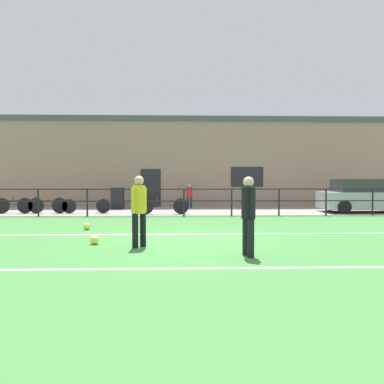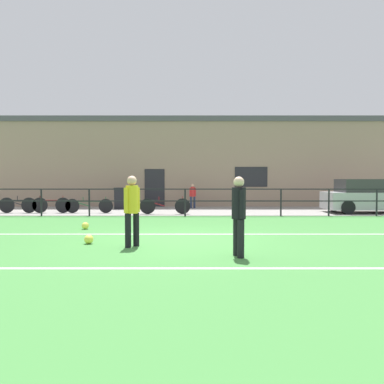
{
  "view_description": "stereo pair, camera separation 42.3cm",
  "coord_description": "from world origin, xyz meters",
  "px_view_note": "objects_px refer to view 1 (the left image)",
  "views": [
    {
      "loc": [
        -0.13,
        -9.13,
        1.55
      ],
      "look_at": [
        0.27,
        3.83,
        1.09
      ],
      "focal_mm": 34.06,
      "sensor_mm": 36.0,
      "label": 1
    },
    {
      "loc": [
        0.29,
        -9.14,
        1.55
      ],
      "look_at": [
        0.27,
        3.83,
        1.09
      ],
      "focal_mm": 34.06,
      "sensor_mm": 36.0,
      "label": 2
    }
  ],
  "objects_px": {
    "bicycle_parked_3": "(19,205)",
    "parked_car_red": "(365,196)",
    "bicycle_parked_0": "(86,206)",
    "trash_bin_0": "(118,198)",
    "bicycle_parked_1": "(163,206)",
    "soccer_ball_spare": "(87,226)",
    "spectator_child": "(189,194)",
    "player_striker": "(139,207)",
    "soccer_ball_match": "(94,240)",
    "player_goalkeeper": "(248,211)",
    "bicycle_parked_2": "(42,205)"
  },
  "relations": [
    {
      "from": "bicycle_parked_1",
      "to": "parked_car_red",
      "type": "bearing_deg",
      "value": 3.9
    },
    {
      "from": "player_goalkeeper",
      "to": "parked_car_red",
      "type": "relative_size",
      "value": 0.39
    },
    {
      "from": "soccer_ball_match",
      "to": "trash_bin_0",
      "type": "xyz_separation_m",
      "value": [
        -1.17,
        9.98,
        0.46
      ]
    },
    {
      "from": "parked_car_red",
      "to": "player_goalkeeper",
      "type": "bearing_deg",
      "value": -127.66
    },
    {
      "from": "soccer_ball_match",
      "to": "trash_bin_0",
      "type": "distance_m",
      "value": 10.05
    },
    {
      "from": "bicycle_parked_1",
      "to": "bicycle_parked_2",
      "type": "distance_m",
      "value": 5.42
    },
    {
      "from": "bicycle_parked_1",
      "to": "trash_bin_0",
      "type": "bearing_deg",
      "value": 131.68
    },
    {
      "from": "soccer_ball_spare",
      "to": "bicycle_parked_3",
      "type": "xyz_separation_m",
      "value": [
        -4.31,
        5.17,
        0.27
      ]
    },
    {
      "from": "player_goalkeeper",
      "to": "soccer_ball_match",
      "type": "distance_m",
      "value": 3.77
    },
    {
      "from": "player_striker",
      "to": "bicycle_parked_2",
      "type": "distance_m",
      "value": 9.63
    },
    {
      "from": "spectator_child",
      "to": "bicycle_parked_1",
      "type": "bearing_deg",
      "value": 57.03
    },
    {
      "from": "player_striker",
      "to": "bicycle_parked_0",
      "type": "xyz_separation_m",
      "value": [
        -3.28,
        8.08,
        -0.57
      ]
    },
    {
      "from": "soccer_ball_match",
      "to": "bicycle_parked_1",
      "type": "height_order",
      "value": "bicycle_parked_1"
    },
    {
      "from": "bicycle_parked_2",
      "to": "spectator_child",
      "type": "bearing_deg",
      "value": 22.81
    },
    {
      "from": "player_goalkeeper",
      "to": "bicycle_parked_0",
      "type": "distance_m",
      "value": 10.72
    },
    {
      "from": "spectator_child",
      "to": "bicycle_parked_1",
      "type": "relative_size",
      "value": 0.58
    },
    {
      "from": "soccer_ball_spare",
      "to": "bicycle_parked_2",
      "type": "distance_m",
      "value": 6.13
    },
    {
      "from": "player_striker",
      "to": "spectator_child",
      "type": "height_order",
      "value": "player_striker"
    },
    {
      "from": "bicycle_parked_1",
      "to": "bicycle_parked_3",
      "type": "height_order",
      "value": "bicycle_parked_3"
    },
    {
      "from": "parked_car_red",
      "to": "bicycle_parked_3",
      "type": "height_order",
      "value": "parked_car_red"
    },
    {
      "from": "soccer_ball_match",
      "to": "parked_car_red",
      "type": "xyz_separation_m",
      "value": [
        10.56,
        7.85,
        0.64
      ]
    },
    {
      "from": "player_striker",
      "to": "parked_car_red",
      "type": "xyz_separation_m",
      "value": [
        9.46,
        8.22,
        -0.18
      ]
    },
    {
      "from": "soccer_ball_match",
      "to": "spectator_child",
      "type": "height_order",
      "value": "spectator_child"
    },
    {
      "from": "parked_car_red",
      "to": "bicycle_parked_0",
      "type": "height_order",
      "value": "parked_car_red"
    },
    {
      "from": "soccer_ball_spare",
      "to": "spectator_child",
      "type": "distance_m",
      "value": 8.64
    },
    {
      "from": "soccer_ball_match",
      "to": "soccer_ball_spare",
      "type": "height_order",
      "value": "same"
    },
    {
      "from": "bicycle_parked_2",
      "to": "bicycle_parked_3",
      "type": "relative_size",
      "value": 1.02
    },
    {
      "from": "soccer_ball_spare",
      "to": "bicycle_parked_3",
      "type": "height_order",
      "value": "bicycle_parked_3"
    },
    {
      "from": "parked_car_red",
      "to": "bicycle_parked_0",
      "type": "bearing_deg",
      "value": -179.36
    },
    {
      "from": "soccer_ball_match",
      "to": "bicycle_parked_1",
      "type": "xyz_separation_m",
      "value": [
        1.29,
        7.22,
        0.27
      ]
    },
    {
      "from": "spectator_child",
      "to": "bicycle_parked_2",
      "type": "height_order",
      "value": "spectator_child"
    },
    {
      "from": "player_striker",
      "to": "bicycle_parked_1",
      "type": "relative_size",
      "value": 0.73
    },
    {
      "from": "bicycle_parked_3",
      "to": "parked_car_red",
      "type": "bearing_deg",
      "value": 0.52
    },
    {
      "from": "parked_car_red",
      "to": "bicycle_parked_1",
      "type": "xyz_separation_m",
      "value": [
        -9.27,
        -0.63,
        -0.37
      ]
    },
    {
      "from": "player_striker",
      "to": "soccer_ball_match",
      "type": "height_order",
      "value": "player_striker"
    },
    {
      "from": "bicycle_parked_0",
      "to": "trash_bin_0",
      "type": "bearing_deg",
      "value": 66.06
    },
    {
      "from": "player_striker",
      "to": "parked_car_red",
      "type": "bearing_deg",
      "value": -8.85
    },
    {
      "from": "player_striker",
      "to": "soccer_ball_match",
      "type": "bearing_deg",
      "value": 111.42
    },
    {
      "from": "player_striker",
      "to": "soccer_ball_spare",
      "type": "xyz_separation_m",
      "value": [
        -1.93,
        2.91,
        -0.81
      ]
    },
    {
      "from": "soccer_ball_match",
      "to": "bicycle_parked_0",
      "type": "xyz_separation_m",
      "value": [
        -2.18,
        7.71,
        0.24
      ]
    },
    {
      "from": "player_goalkeeper",
      "to": "bicycle_parked_0",
      "type": "height_order",
      "value": "player_goalkeeper"
    },
    {
      "from": "soccer_ball_match",
      "to": "bicycle_parked_3",
      "type": "bearing_deg",
      "value": 123.7
    },
    {
      "from": "parked_car_red",
      "to": "bicycle_parked_0",
      "type": "distance_m",
      "value": 12.74
    },
    {
      "from": "spectator_child",
      "to": "parked_car_red",
      "type": "relative_size",
      "value": 0.31
    },
    {
      "from": "player_goalkeeper",
      "to": "trash_bin_0",
      "type": "bearing_deg",
      "value": 8.16
    },
    {
      "from": "player_goalkeeper",
      "to": "bicycle_parked_3",
      "type": "height_order",
      "value": "player_goalkeeper"
    },
    {
      "from": "bicycle_parked_2",
      "to": "bicycle_parked_3",
      "type": "height_order",
      "value": "same"
    },
    {
      "from": "player_striker",
      "to": "soccer_ball_spare",
      "type": "relative_size",
      "value": 7.46
    },
    {
      "from": "soccer_ball_match",
      "to": "soccer_ball_spare",
      "type": "xyz_separation_m",
      "value": [
        -0.83,
        2.54,
        -0.0
      ]
    },
    {
      "from": "bicycle_parked_1",
      "to": "soccer_ball_match",
      "type": "bearing_deg",
      "value": -100.11
    }
  ]
}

